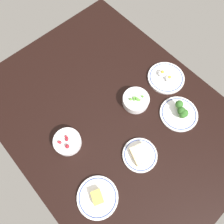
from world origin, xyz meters
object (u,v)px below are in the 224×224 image
Objects in this scene: plate_broccoli at (180,113)px; plate_eggs at (166,77)px; bowl_peas at (136,100)px; plate_cheese at (98,197)px; bowl_berries at (67,142)px; plate_sandwich at (140,155)px.

plate_broccoli is 24.32cm from plate_eggs.
plate_broccoli is 25.69cm from bowl_peas.
plate_eggs is at bearing -72.70° from plate_cheese.
bowl_berries is at bearing 83.53° from plate_eggs.
plate_broccoli reaches higher than plate_eggs.
plate_cheese is at bearing 91.35° from plate_sandwich.
plate_eggs is at bearing -92.14° from bowl_peas.
plate_sandwich is 29.90cm from plate_cheese.
bowl_berries reaches higher than plate_cheese.
plate_sandwich is at bearing -88.65° from plate_cheese.
plate_sandwich is (-30.60, -23.93, -1.42)cm from bowl_berries.
plate_broccoli reaches higher than plate_sandwich.
bowl_berries is 0.80× the size of plate_sandwich.
plate_cheese is (-2.38, 63.19, -0.93)cm from plate_broccoli.
bowl_peas reaches higher than plate_eggs.
bowl_berries reaches higher than plate_eggs.
bowl_berries is 31.92cm from plate_cheese.
plate_cheese is at bearing 116.02° from bowl_peas.
plate_broccoli reaches higher than bowl_peas.
bowl_peas reaches higher than plate_sandwich.
plate_cheese is (-0.70, 29.89, -0.35)cm from plate_sandwich.
plate_broccoli is at bearing -149.02° from bowl_peas.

